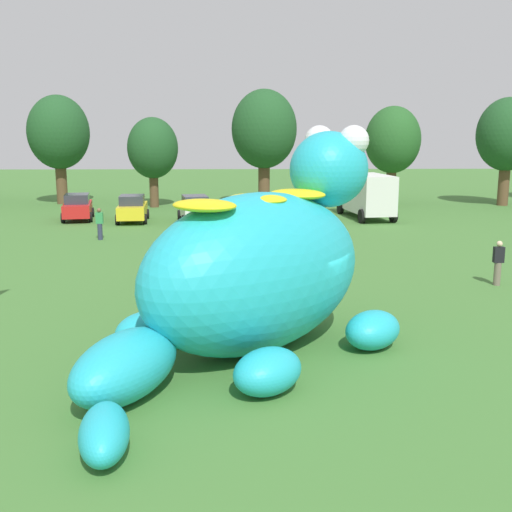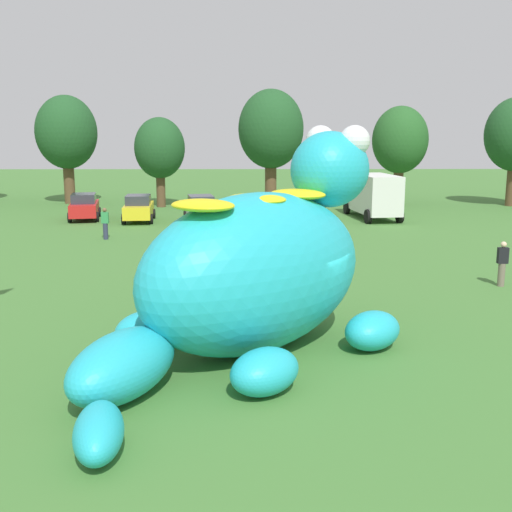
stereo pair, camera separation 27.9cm
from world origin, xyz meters
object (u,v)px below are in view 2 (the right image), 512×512
car_yellow (139,208)px  box_truck (373,194)px  car_white (201,209)px  spectator_by_cars (228,248)px  spectator_mid_field (502,264)px  car_red (84,207)px  giant_inflatable_creature (256,270)px  spectator_wandering (105,224)px  spectator_near_inflatable (228,274)px  car_black (262,208)px

car_yellow → box_truck: size_ratio=0.64×
car_white → spectator_by_cars: (2.22, -13.72, -0.01)m
spectator_by_cars → spectator_mid_field: bearing=-17.8°
car_white → spectator_mid_field: size_ratio=2.55×
car_red → spectator_by_cars: (10.00, -14.90, -0.01)m
giant_inflatable_creature → spectator_by_cars: size_ratio=6.36×
car_white → spectator_mid_field: car_white is taller
spectator_wandering → spectator_by_cars: bearing=-46.3°
car_white → giant_inflatable_creature: bearing=-82.0°
box_truck → spectator_near_inflatable: 22.21m
box_truck → spectator_wandering: size_ratio=3.87×
spectator_mid_field → spectator_wandering: (-17.30, 10.52, 0.00)m
giant_inflatable_creature → spectator_near_inflatable: bearing=100.2°
spectator_near_inflatable → car_yellow: bearing=108.8°
car_yellow → spectator_by_cars: bearing=-65.9°
giant_inflatable_creature → car_white: 24.14m
spectator_mid_field → spectator_wandering: bearing=148.7°
giant_inflatable_creature → box_truck: 26.70m
giant_inflatable_creature → car_white: (-3.36, 23.87, -1.31)m
giant_inflatable_creature → car_yellow: (-7.40, 24.13, -1.31)m
car_white → box_truck: (11.35, 1.60, 0.74)m
car_red → box_truck: size_ratio=0.66×
car_red → box_truck: bearing=1.3°
car_white → spectator_by_cars: size_ratio=2.55×
spectator_mid_field → spectator_by_cars: 10.97m
spectator_near_inflatable → spectator_by_cars: size_ratio=1.00×
car_red → spectator_near_inflatable: car_red is taller
car_black → giant_inflatable_creature: bearing=-91.4°
box_truck → spectator_near_inflatable: bearing=-113.7°
giant_inflatable_creature → car_yellow: bearing=107.0°
car_yellow → spectator_wandering: bearing=-95.1°
car_red → spectator_by_cars: bearing=-56.1°
giant_inflatable_creature → spectator_near_inflatable: 5.40m
car_red → car_white: (7.78, -1.17, 0.00)m
spectator_wandering → giant_inflatable_creature: bearing=-65.2°
giant_inflatable_creature → car_black: 24.31m
spectator_mid_field → spectator_by_cars: (-10.44, 3.35, 0.00)m
car_white → spectator_near_inflatable: bearing=-82.6°
car_yellow → spectator_near_inflatable: (6.47, -18.98, -0.01)m
spectator_near_inflatable → spectator_by_cars: (-0.21, 5.00, 0.00)m
spectator_mid_field → spectator_by_cars: bearing=162.2°
car_yellow → spectator_mid_field: 24.07m
spectator_by_cars → car_black: bearing=83.0°
spectator_by_cars → spectator_wandering: same height
car_white → car_yellow: bearing=176.4°
car_black → spectator_by_cars: 14.22m
spectator_by_cars → spectator_near_inflatable: bearing=-87.6°
box_truck → car_black: bearing=-170.7°
car_yellow → car_white: (4.04, -0.26, 0.00)m
car_red → spectator_mid_field: car_red is taller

